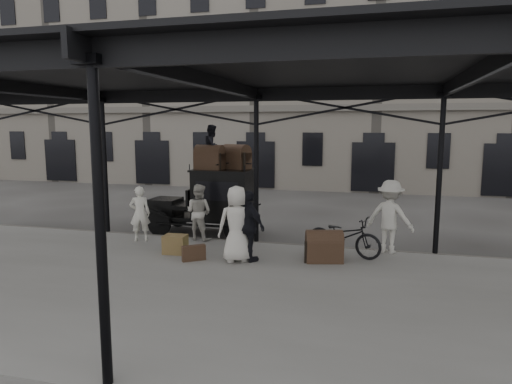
# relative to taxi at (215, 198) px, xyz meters

# --- Properties ---
(ground) EXTENTS (120.00, 120.00, 0.00)m
(ground) POSITION_rel_taxi_xyz_m (1.71, -3.16, -1.20)
(ground) COLOR #383533
(ground) RESTS_ON ground
(platform) EXTENTS (28.00, 8.00, 0.15)m
(platform) POSITION_rel_taxi_xyz_m (1.71, -5.16, -1.13)
(platform) COLOR slate
(platform) RESTS_ON ground
(canopy) EXTENTS (22.50, 9.00, 4.74)m
(canopy) POSITION_rel_taxi_xyz_m (1.71, -4.89, 3.39)
(canopy) COLOR black
(canopy) RESTS_ON ground
(building_frontage) EXTENTS (64.00, 8.00, 14.00)m
(building_frontage) POSITION_rel_taxi_xyz_m (1.71, 14.84, 5.80)
(building_frontage) COLOR slate
(building_frontage) RESTS_ON ground
(taxi) EXTENTS (3.65, 1.55, 2.18)m
(taxi) POSITION_rel_taxi_xyz_m (0.00, 0.00, 0.00)
(taxi) COLOR black
(taxi) RESTS_ON ground
(porter_left) EXTENTS (0.71, 0.60, 1.65)m
(porter_left) POSITION_rel_taxi_xyz_m (-1.68, -1.94, -0.23)
(porter_left) COLOR silver
(porter_left) RESTS_ON platform
(porter_midleft) EXTENTS (0.94, 0.80, 1.69)m
(porter_midleft) POSITION_rel_taxi_xyz_m (-0.03, -1.36, -0.21)
(porter_midleft) COLOR beige
(porter_midleft) RESTS_ON platform
(porter_centre) EXTENTS (1.12, 0.97, 1.94)m
(porter_centre) POSITION_rel_taxi_xyz_m (1.74, -3.21, -0.08)
(porter_centre) COLOR silver
(porter_centre) RESTS_ON platform
(porter_official) EXTENTS (1.14, 0.93, 1.82)m
(porter_official) POSITION_rel_taxi_xyz_m (2.03, -3.13, -0.14)
(porter_official) COLOR black
(porter_official) RESTS_ON platform
(porter_right) EXTENTS (1.46, 1.14, 1.98)m
(porter_right) POSITION_rel_taxi_xyz_m (5.49, -1.39, -0.06)
(porter_right) COLOR beige
(porter_right) RESTS_ON platform
(bicycle) EXTENTS (2.16, 1.29, 1.07)m
(bicycle) POSITION_rel_taxi_xyz_m (4.32, -2.02, -0.52)
(bicycle) COLOR black
(bicycle) RESTS_ON platform
(porter_roof) EXTENTS (0.56, 0.71, 1.42)m
(porter_roof) POSITION_rel_taxi_xyz_m (-0.03, -0.10, 1.69)
(porter_roof) COLOR black
(porter_roof) RESTS_ON taxi
(steamer_trunk_roof_near) EXTENTS (0.94, 0.63, 0.65)m
(steamer_trunk_roof_near) POSITION_rel_taxi_xyz_m (-0.08, -0.25, 1.30)
(steamer_trunk_roof_near) COLOR #462F20
(steamer_trunk_roof_near) RESTS_ON taxi
(steamer_trunk_roof_far) EXTENTS (1.04, 0.88, 0.66)m
(steamer_trunk_roof_far) POSITION_rel_taxi_xyz_m (0.67, 0.20, 1.30)
(steamer_trunk_roof_far) COLOR #462F20
(steamer_trunk_roof_far) RESTS_ON taxi
(steamer_trunk_platform) EXTENTS (1.03, 0.77, 0.67)m
(steamer_trunk_platform) POSITION_rel_taxi_xyz_m (3.88, -2.65, -0.72)
(steamer_trunk_platform) COLOR #462F20
(steamer_trunk_platform) RESTS_ON platform
(wicker_hamper) EXTENTS (0.62, 0.48, 0.50)m
(wicker_hamper) POSITION_rel_taxi_xyz_m (-0.08, -2.95, -0.80)
(wicker_hamper) COLOR brown
(wicker_hamper) RESTS_ON platform
(suitcase_upright) EXTENTS (0.19, 0.61, 0.45)m
(suitcase_upright) POSITION_rel_taxi_xyz_m (4.25, -2.42, -0.83)
(suitcase_upright) COLOR #462F20
(suitcase_upright) RESTS_ON platform
(suitcase_flat) EXTENTS (0.57, 0.49, 0.40)m
(suitcase_flat) POSITION_rel_taxi_xyz_m (0.66, -3.45, -0.85)
(suitcase_flat) COLOR #462F20
(suitcase_flat) RESTS_ON platform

